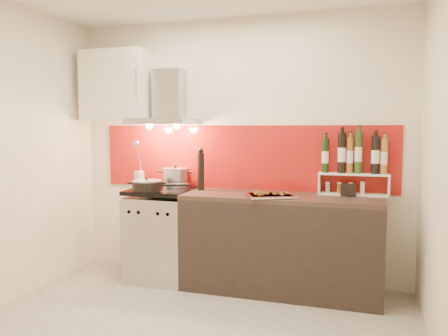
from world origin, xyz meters
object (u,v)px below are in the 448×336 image
(stock_pot, at_px, (175,177))
(pepper_mill, at_px, (201,170))
(counter, at_px, (280,243))
(range_stove, at_px, (162,235))
(saute_pan, at_px, (148,185))
(baking_tray, at_px, (270,195))

(stock_pot, relative_size, pepper_mill, 0.64)
(stock_pot, bearing_deg, pepper_mill, -14.91)
(counter, relative_size, pepper_mill, 4.31)
(range_stove, relative_size, stock_pot, 3.41)
(range_stove, height_order, counter, range_stove)
(counter, distance_m, saute_pan, 1.38)
(pepper_mill, bearing_deg, stock_pot, 165.09)
(saute_pan, xyz_separation_m, baking_tray, (1.20, 0.02, -0.04))
(range_stove, distance_m, pepper_mill, 0.77)
(counter, xyz_separation_m, stock_pot, (-1.13, 0.19, 0.56))
(counter, bearing_deg, stock_pot, 170.68)
(range_stove, bearing_deg, saute_pan, -118.27)
(saute_pan, bearing_deg, baking_tray, 0.78)
(counter, height_order, pepper_mill, pepper_mill)
(counter, bearing_deg, pepper_mill, 172.86)
(saute_pan, bearing_deg, stock_pot, 66.23)
(pepper_mill, relative_size, baking_tray, 0.82)
(saute_pan, bearing_deg, counter, 6.59)
(range_stove, relative_size, counter, 0.51)
(counter, relative_size, baking_tray, 3.56)
(baking_tray, bearing_deg, pepper_mill, 162.57)
(pepper_mill, bearing_deg, saute_pan, -151.38)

